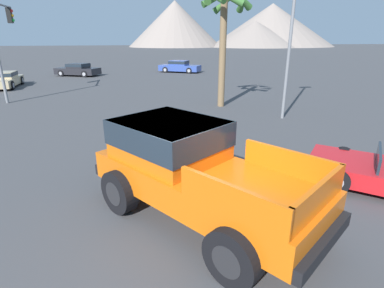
{
  "coord_description": "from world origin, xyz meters",
  "views": [
    {
      "loc": [
        -1.26,
        -5.61,
        3.58
      ],
      "look_at": [
        0.12,
        0.63,
        1.31
      ],
      "focal_mm": 28.0,
      "sensor_mm": 36.0,
      "label": 1
    }
  ],
  "objects_px": {
    "orange_pickup_truck": "(190,165)",
    "traffic_light_main": "(2,31)",
    "parked_car_tan": "(3,79)",
    "parked_car_dark": "(78,70)",
    "street_lamp_post": "(293,11)",
    "palm_tree_tall": "(224,14)",
    "parked_car_blue": "(180,66)"
  },
  "relations": [
    {
      "from": "orange_pickup_truck",
      "to": "traffic_light_main",
      "type": "relative_size",
      "value": 0.93
    },
    {
      "from": "orange_pickup_truck",
      "to": "parked_car_tan",
      "type": "xyz_separation_m",
      "value": [
        -10.23,
        20.15,
        -0.52
      ]
    },
    {
      "from": "parked_car_dark",
      "to": "street_lamp_post",
      "type": "distance_m",
      "value": 23.23
    },
    {
      "from": "orange_pickup_truck",
      "to": "parked_car_tan",
      "type": "height_order",
      "value": "orange_pickup_truck"
    },
    {
      "from": "parked_car_tan",
      "to": "traffic_light_main",
      "type": "distance_m",
      "value": 6.55
    },
    {
      "from": "street_lamp_post",
      "to": "palm_tree_tall",
      "type": "bearing_deg",
      "value": 123.37
    },
    {
      "from": "parked_car_dark",
      "to": "parked_car_tan",
      "type": "height_order",
      "value": "parked_car_dark"
    },
    {
      "from": "parked_car_dark",
      "to": "parked_car_tan",
      "type": "xyz_separation_m",
      "value": [
        -4.55,
        -6.51,
        -0.02
      ]
    },
    {
      "from": "parked_car_blue",
      "to": "street_lamp_post",
      "type": "height_order",
      "value": "street_lamp_post"
    },
    {
      "from": "palm_tree_tall",
      "to": "parked_car_dark",
      "type": "bearing_deg",
      "value": 120.06
    },
    {
      "from": "parked_car_blue",
      "to": "street_lamp_post",
      "type": "distance_m",
      "value": 21.11
    },
    {
      "from": "palm_tree_tall",
      "to": "street_lamp_post",
      "type": "bearing_deg",
      "value": -56.63
    },
    {
      "from": "orange_pickup_truck",
      "to": "parked_car_dark",
      "type": "xyz_separation_m",
      "value": [
        -5.68,
        26.66,
        -0.5
      ]
    },
    {
      "from": "parked_car_blue",
      "to": "street_lamp_post",
      "type": "relative_size",
      "value": 0.61
    },
    {
      "from": "parked_car_dark",
      "to": "parked_car_tan",
      "type": "relative_size",
      "value": 0.98
    },
    {
      "from": "parked_car_tan",
      "to": "parked_car_blue",
      "type": "relative_size",
      "value": 1.0
    },
    {
      "from": "parked_car_dark",
      "to": "palm_tree_tall",
      "type": "bearing_deg",
      "value": -123.24
    },
    {
      "from": "parked_car_tan",
      "to": "parked_car_blue",
      "type": "distance_m",
      "value": 16.77
    },
    {
      "from": "parked_car_tan",
      "to": "traffic_light_main",
      "type": "height_order",
      "value": "traffic_light_main"
    },
    {
      "from": "parked_car_dark",
      "to": "street_lamp_post",
      "type": "bearing_deg",
      "value": -122.71
    },
    {
      "from": "parked_car_blue",
      "to": "orange_pickup_truck",
      "type": "bearing_deg",
      "value": 21.7
    },
    {
      "from": "parked_car_tan",
      "to": "parked_car_dark",
      "type": "bearing_deg",
      "value": -128.3
    },
    {
      "from": "orange_pickup_truck",
      "to": "parked_car_dark",
      "type": "relative_size",
      "value": 1.15
    },
    {
      "from": "palm_tree_tall",
      "to": "traffic_light_main",
      "type": "bearing_deg",
      "value": 157.32
    },
    {
      "from": "parked_car_blue",
      "to": "traffic_light_main",
      "type": "relative_size",
      "value": 0.83
    },
    {
      "from": "traffic_light_main",
      "to": "street_lamp_post",
      "type": "distance_m",
      "value": 16.08
    },
    {
      "from": "parked_car_blue",
      "to": "street_lamp_post",
      "type": "xyz_separation_m",
      "value": [
        1.2,
        -20.69,
        4.01
      ]
    },
    {
      "from": "parked_car_tan",
      "to": "palm_tree_tall",
      "type": "distance_m",
      "value": 17.88
    },
    {
      "from": "parked_car_blue",
      "to": "parked_car_dark",
      "type": "bearing_deg",
      "value": -53.05
    },
    {
      "from": "orange_pickup_truck",
      "to": "traffic_light_main",
      "type": "bearing_deg",
      "value": 83.6
    },
    {
      "from": "street_lamp_post",
      "to": "palm_tree_tall",
      "type": "distance_m",
      "value": 3.69
    },
    {
      "from": "parked_car_tan",
      "to": "orange_pickup_truck",
      "type": "bearing_deg",
      "value": 113.59
    }
  ]
}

